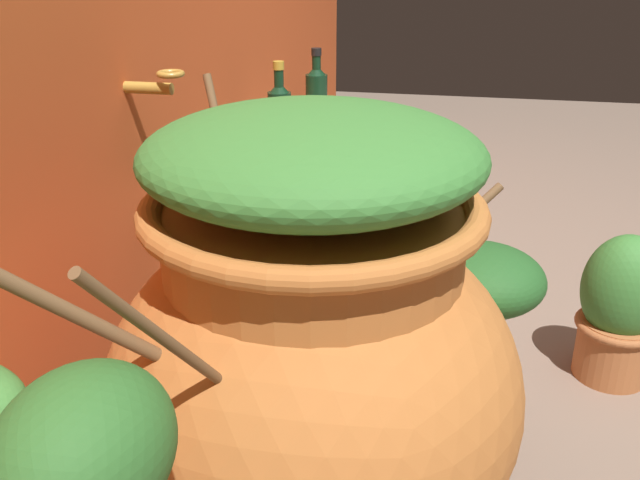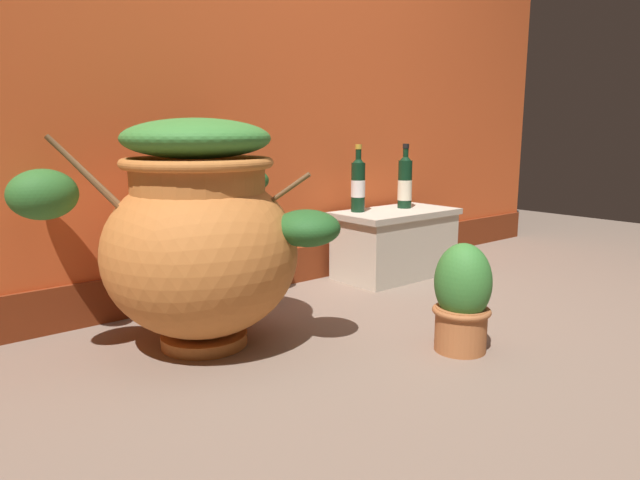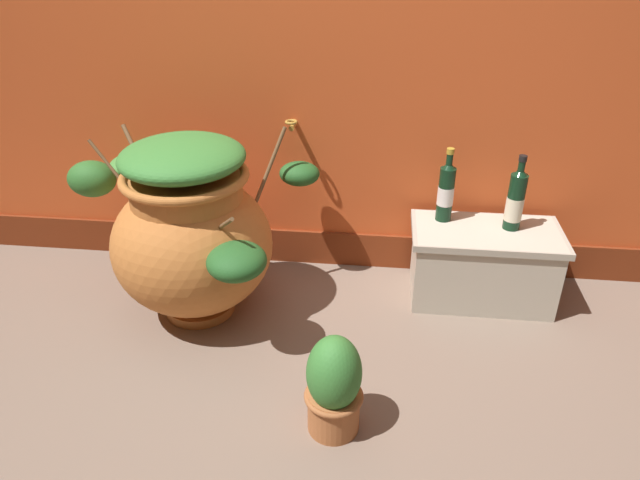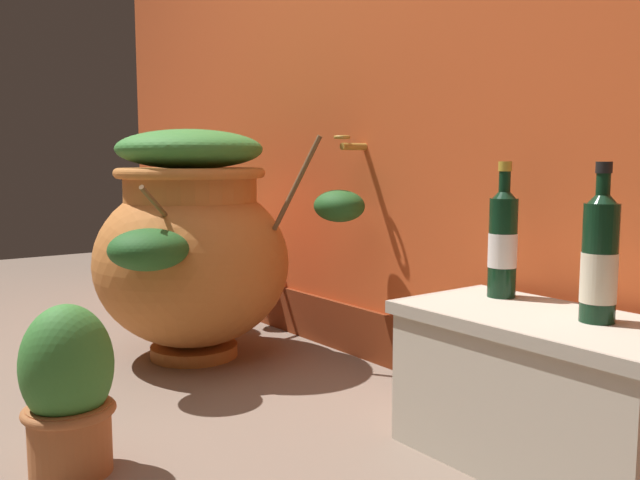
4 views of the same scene
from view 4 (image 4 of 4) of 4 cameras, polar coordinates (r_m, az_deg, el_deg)
name	(u,v)px [view 4 (image 4 of 4)]	position (r m, az deg, el deg)	size (l,w,h in m)	color
ground_plane	(54,460)	(1.74, -21.67, -16.97)	(7.00, 7.00, 0.00)	#7A6656
terracotta_urn	(192,244)	(2.37, -10.80, -0.30)	(1.07, 0.83, 0.79)	#C17033
stone_ledge	(542,385)	(1.61, 18.34, -11.61)	(0.65, 0.35, 0.35)	beige
wine_bottle_left	(600,257)	(1.52, 22.68, -1.34)	(0.07, 0.07, 0.34)	black
wine_bottle_middle	(503,240)	(1.72, 15.28, 0.04)	(0.07, 0.07, 0.34)	black
potted_shrub	(68,391)	(1.59, -20.62, -11.92)	(0.20, 0.20, 0.38)	#B26638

